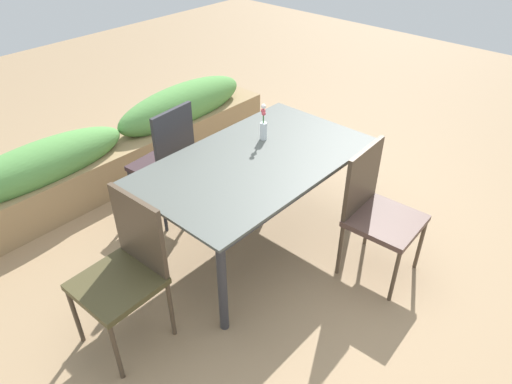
# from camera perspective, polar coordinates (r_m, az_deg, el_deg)

# --- Properties ---
(ground_plane) EXTENTS (12.00, 12.00, 0.00)m
(ground_plane) POSITION_cam_1_polar(r_m,az_deg,el_deg) (3.61, 0.94, -7.12)
(ground_plane) COLOR #9E7F5B
(dining_table) EXTENTS (1.65, 0.97, 0.77)m
(dining_table) POSITION_cam_1_polar(r_m,az_deg,el_deg) (3.26, -0.00, 2.99)
(dining_table) COLOR #4C514C
(dining_table) RESTS_ON ground
(chair_end_left) EXTENTS (0.46, 0.46, 0.97)m
(chair_end_left) POSITION_cam_1_polar(r_m,az_deg,el_deg) (2.80, -15.57, -8.70)
(chair_end_left) COLOR #463F23
(chair_end_left) RESTS_ON ground
(chair_far_side) EXTENTS (0.44, 0.44, 0.99)m
(chair_far_side) POSITION_cam_1_polar(r_m,az_deg,el_deg) (3.71, -10.82, 4.02)
(chair_far_side) COLOR #39272B
(chair_far_side) RESTS_ON ground
(chair_near_right) EXTENTS (0.47, 0.47, 0.94)m
(chair_near_right) POSITION_cam_1_polar(r_m,az_deg,el_deg) (3.26, 14.47, -1.79)
(chair_near_right) COLOR brown
(chair_near_right) RESTS_ON ground
(flower_vase) EXTENTS (0.05, 0.05, 0.28)m
(flower_vase) POSITION_cam_1_polar(r_m,az_deg,el_deg) (3.42, 0.92, 8.10)
(flower_vase) COLOR silver
(flower_vase) RESTS_ON dining_table
(planter_box) EXTENTS (3.32, 0.44, 0.69)m
(planter_box) POSITION_cam_1_polar(r_m,az_deg,el_deg) (4.45, -15.91, 5.36)
(planter_box) COLOR #9E7F56
(planter_box) RESTS_ON ground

